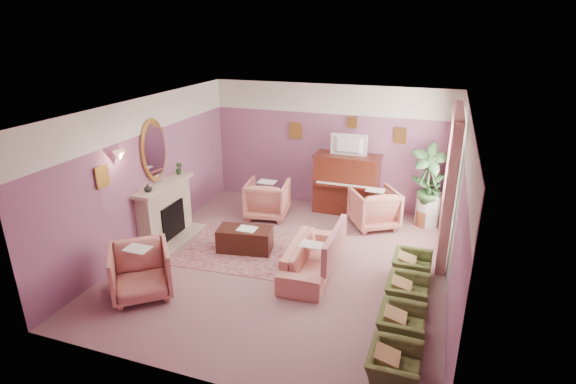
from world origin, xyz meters
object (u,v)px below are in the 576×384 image
(floral_armchair_right, at_px, (374,206))
(side_table, at_px, (428,209))
(television, at_px, (348,144))
(floral_armchair_front, at_px, (140,269))
(olive_chair_c, at_px, (407,290))
(sofa, at_px, (311,253))
(coffee_table, at_px, (245,240))
(olive_chair_b, at_px, (402,322))
(olive_chair_d, at_px, (412,264))
(olive_chair_a, at_px, (394,363))
(floral_armchair_left, at_px, (267,197))
(piano, at_px, (347,184))

(floral_armchair_right, height_order, side_table, floral_armchair_right)
(television, distance_m, floral_armchair_front, 5.02)
(olive_chair_c, bearing_deg, sofa, 162.67)
(coffee_table, relative_size, olive_chair_b, 1.42)
(olive_chair_c, relative_size, olive_chair_d, 1.00)
(olive_chair_a, distance_m, olive_chair_d, 2.46)
(television, bearing_deg, floral_armchair_left, -153.22)
(floral_armchair_right, relative_size, side_table, 1.30)
(olive_chair_a, height_order, olive_chair_c, same)
(olive_chair_b, height_order, side_table, side_table)
(television, bearing_deg, piano, 90.00)
(television, bearing_deg, olive_chair_c, -63.19)
(side_table, bearing_deg, television, 177.75)
(piano, bearing_deg, television, -90.00)
(piano, bearing_deg, floral_armchair_left, -151.80)
(sofa, bearing_deg, side_table, 56.55)
(sofa, height_order, olive_chair_d, sofa)
(floral_armchair_front, xyz_separation_m, olive_chair_a, (3.97, -0.62, -0.15))
(piano, height_order, television, television)
(olive_chair_a, bearing_deg, olive_chair_c, 90.00)
(coffee_table, height_order, olive_chair_c, olive_chair_c)
(piano, distance_m, olive_chair_a, 5.26)
(olive_chair_b, height_order, olive_chair_d, same)
(coffee_table, distance_m, olive_chair_d, 3.05)
(television, height_order, floral_armchair_left, television)
(coffee_table, xyz_separation_m, floral_armchair_right, (2.11, 1.88, 0.23))
(sofa, xyz_separation_m, olive_chair_b, (1.65, -1.34, -0.07))
(olive_chair_b, bearing_deg, side_table, 88.09)
(piano, relative_size, olive_chair_b, 1.99)
(olive_chair_a, bearing_deg, coffee_table, 140.59)
(piano, distance_m, floral_armchair_right, 0.96)
(floral_armchair_left, height_order, floral_armchair_right, same)
(sofa, xyz_separation_m, side_table, (1.79, 2.70, -0.02))
(olive_chair_b, bearing_deg, olive_chair_c, 90.00)
(olive_chair_c, bearing_deg, coffee_table, 164.18)
(sofa, height_order, olive_chair_a, sofa)
(piano, relative_size, sofa, 0.76)
(piano, bearing_deg, side_table, -3.84)
(television, distance_m, floral_armchair_left, 2.11)
(coffee_table, distance_m, floral_armchair_front, 2.11)
(television, height_order, side_table, television)
(floral_armchair_front, relative_size, side_table, 1.30)
(floral_armchair_left, height_order, floral_armchair_front, same)
(floral_armchair_left, height_order, olive_chair_d, floral_armchair_left)
(television, xyz_separation_m, floral_armchair_left, (-1.58, -0.80, -1.14))
(floral_armchair_right, distance_m, olive_chair_d, 2.15)
(piano, xyz_separation_m, television, (0.00, -0.05, 0.95))
(floral_armchair_front, height_order, side_table, floral_armchair_front)
(olive_chair_d, height_order, side_table, side_table)
(sofa, distance_m, floral_armchair_right, 2.34)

